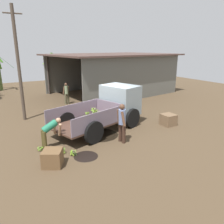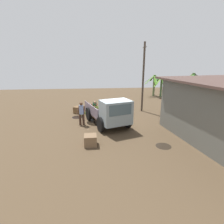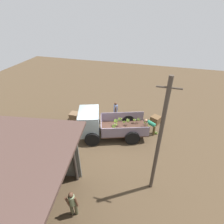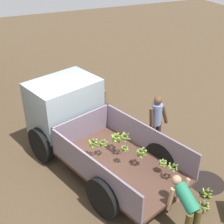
# 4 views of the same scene
# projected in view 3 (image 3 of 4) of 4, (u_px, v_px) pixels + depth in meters

# --- Properties ---
(ground) EXTENTS (36.00, 36.00, 0.00)m
(ground) POSITION_uv_depth(u_px,v_px,m) (103.00, 139.00, 12.16)
(ground) COLOR #4D3B28
(mud_patch_0) EXTENTS (0.83, 0.83, 0.01)m
(mud_patch_0) POSITION_uv_depth(u_px,v_px,m) (41.00, 151.00, 11.12)
(mud_patch_0) COLOR black
(mud_patch_0) RESTS_ON ground
(mud_patch_1) EXTENTS (0.91, 0.91, 0.01)m
(mud_patch_1) POSITION_uv_depth(u_px,v_px,m) (139.00, 121.00, 13.99)
(mud_patch_1) COLOR black
(mud_patch_1) RESTS_ON ground
(mud_patch_2) EXTENTS (1.65, 1.65, 0.01)m
(mud_patch_2) POSITION_uv_depth(u_px,v_px,m) (118.00, 130.00, 12.98)
(mud_patch_2) COLOR black
(mud_patch_2) RESTS_ON ground
(cargo_truck) EXTENTS (4.95, 3.29, 2.02)m
(cargo_truck) POSITION_uv_depth(u_px,v_px,m) (98.00, 123.00, 11.90)
(cargo_truck) COLOR #4B3126
(cargo_truck) RESTS_ON ground
(utility_pole) EXTENTS (0.90, 0.17, 5.98)m
(utility_pole) POSITION_uv_depth(u_px,v_px,m) (159.00, 141.00, 7.40)
(utility_pole) COLOR #493D33
(utility_pole) RESTS_ON ground
(person_foreground_visitor) EXTENTS (0.35, 0.65, 1.68)m
(person_foreground_visitor) POSITION_uv_depth(u_px,v_px,m) (116.00, 111.00, 13.52)
(person_foreground_visitor) COLOR #3C271D
(person_foreground_visitor) RESTS_ON ground
(person_worker_loading) EXTENTS (0.82, 0.61, 1.20)m
(person_worker_loading) POSITION_uv_depth(u_px,v_px,m) (151.00, 125.00, 12.25)
(person_worker_loading) COLOR #4C411F
(person_worker_loading) RESTS_ON ground
(person_bystander_near_shed) EXTENTS (0.55, 0.33, 1.52)m
(person_bystander_near_shed) POSITION_uv_depth(u_px,v_px,m) (73.00, 203.00, 7.40)
(person_bystander_near_shed) COLOR brown
(person_bystander_near_shed) RESTS_ON ground
(banana_bunch_on_ground_0) EXTENTS (0.28, 0.29, 0.25)m
(banana_bunch_on_ground_0) POSITION_uv_depth(u_px,v_px,m) (147.00, 126.00, 13.23)
(banana_bunch_on_ground_0) COLOR brown
(banana_bunch_on_ground_0) RESTS_ON ground
(banana_bunch_on_ground_1) EXTENTS (0.24, 0.24, 0.18)m
(banana_bunch_on_ground_1) POSITION_uv_depth(u_px,v_px,m) (156.00, 133.00, 12.55)
(banana_bunch_on_ground_1) COLOR brown
(banana_bunch_on_ground_1) RESTS_ON ground
(banana_bunch_on_ground_2) EXTENTS (0.28, 0.28, 0.22)m
(banana_bunch_on_ground_2) POSITION_uv_depth(u_px,v_px,m) (144.00, 122.00, 13.60)
(banana_bunch_on_ground_2) COLOR brown
(banana_bunch_on_ground_2) RESTS_ON ground
(wooden_crate_0) EXTENTS (0.86, 0.86, 0.57)m
(wooden_crate_0) POSITION_uv_depth(u_px,v_px,m) (156.00, 120.00, 13.62)
(wooden_crate_0) COLOR brown
(wooden_crate_0) RESTS_ON ground
(wooden_crate_1) EXTENTS (0.69, 0.69, 0.58)m
(wooden_crate_1) POSITION_uv_depth(u_px,v_px,m) (75.00, 116.00, 14.04)
(wooden_crate_1) COLOR brown
(wooden_crate_1) RESTS_ON ground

